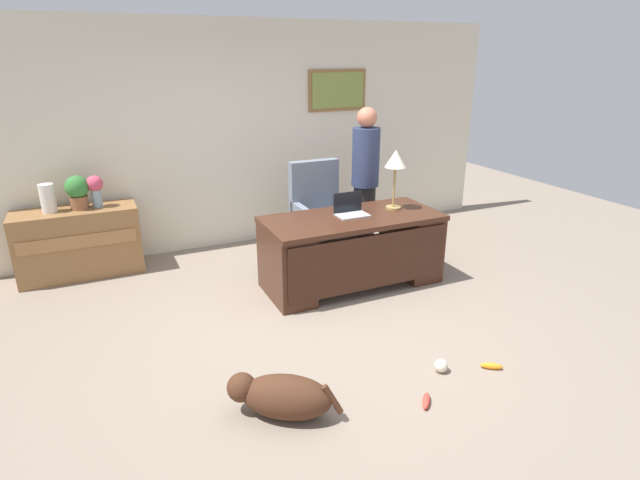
{
  "coord_description": "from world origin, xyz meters",
  "views": [
    {
      "loc": [
        -1.75,
        -3.53,
        2.3
      ],
      "look_at": [
        0.0,
        0.3,
        0.75
      ],
      "focal_mm": 28.45,
      "sensor_mm": 36.0,
      "label": 1
    }
  ],
  "objects_px": {
    "laptop": "(350,209)",
    "vase_with_flowers": "(95,188)",
    "credenza": "(79,242)",
    "dog_lying": "(281,396)",
    "armchair": "(319,217)",
    "desk": "(353,248)",
    "dog_toy_plush": "(426,401)",
    "person_standing": "(365,180)",
    "desk_lamp": "(395,163)",
    "dog_toy_ball": "(441,366)",
    "vase_empty": "(48,198)",
    "potted_plant": "(78,191)",
    "dog_toy_bone": "(491,366)"
  },
  "relations": [
    {
      "from": "desk_lamp",
      "to": "dog_toy_plush",
      "type": "xyz_separation_m",
      "value": [
        -0.97,
        -2.03,
        -1.22
      ]
    },
    {
      "from": "dog_lying",
      "to": "vase_with_flowers",
      "type": "xyz_separation_m",
      "value": [
        -0.93,
        3.11,
        0.8
      ]
    },
    {
      "from": "desk",
      "to": "dog_toy_ball",
      "type": "height_order",
      "value": "desk"
    },
    {
      "from": "potted_plant",
      "to": "dog_toy_ball",
      "type": "xyz_separation_m",
      "value": [
        2.39,
        -3.16,
        -0.89
      ]
    },
    {
      "from": "dog_lying",
      "to": "dog_toy_plush",
      "type": "height_order",
      "value": "dog_lying"
    },
    {
      "from": "vase_with_flowers",
      "to": "vase_empty",
      "type": "bearing_deg",
      "value": -180.0
    },
    {
      "from": "vase_empty",
      "to": "dog_toy_ball",
      "type": "height_order",
      "value": "vase_empty"
    },
    {
      "from": "vase_with_flowers",
      "to": "vase_empty",
      "type": "height_order",
      "value": "vase_with_flowers"
    },
    {
      "from": "laptop",
      "to": "vase_with_flowers",
      "type": "bearing_deg",
      "value": 149.24
    },
    {
      "from": "vase_with_flowers",
      "to": "dog_toy_bone",
      "type": "bearing_deg",
      "value": -51.69
    },
    {
      "from": "dog_toy_plush",
      "to": "desk",
      "type": "bearing_deg",
      "value": 76.94
    },
    {
      "from": "armchair",
      "to": "person_standing",
      "type": "xyz_separation_m",
      "value": [
        0.56,
        -0.08,
        0.4
      ]
    },
    {
      "from": "desk",
      "to": "potted_plant",
      "type": "distance_m",
      "value": 2.97
    },
    {
      "from": "credenza",
      "to": "person_standing",
      "type": "height_order",
      "value": "person_standing"
    },
    {
      "from": "dog_lying",
      "to": "dog_toy_plush",
      "type": "xyz_separation_m",
      "value": [
        0.96,
        -0.31,
        -0.13
      ]
    },
    {
      "from": "laptop",
      "to": "desk_lamp",
      "type": "height_order",
      "value": "desk_lamp"
    },
    {
      "from": "armchair",
      "to": "laptop",
      "type": "height_order",
      "value": "armchair"
    },
    {
      "from": "laptop",
      "to": "dog_toy_plush",
      "type": "height_order",
      "value": "laptop"
    },
    {
      "from": "armchair",
      "to": "potted_plant",
      "type": "relative_size",
      "value": 3.16
    },
    {
      "from": "dog_lying",
      "to": "vase_with_flowers",
      "type": "distance_m",
      "value": 3.35
    },
    {
      "from": "vase_with_flowers",
      "to": "armchair",
      "type": "bearing_deg",
      "value": -14.44
    },
    {
      "from": "credenza",
      "to": "armchair",
      "type": "height_order",
      "value": "armchair"
    },
    {
      "from": "dog_toy_ball",
      "to": "dog_toy_plush",
      "type": "height_order",
      "value": "dog_toy_ball"
    },
    {
      "from": "vase_empty",
      "to": "potted_plant",
      "type": "distance_m",
      "value": 0.29
    },
    {
      "from": "laptop",
      "to": "vase_with_flowers",
      "type": "distance_m",
      "value": 2.73
    },
    {
      "from": "laptop",
      "to": "vase_with_flowers",
      "type": "height_order",
      "value": "vase_with_flowers"
    },
    {
      "from": "vase_with_flowers",
      "to": "dog_toy_ball",
      "type": "xyz_separation_m",
      "value": [
        2.22,
        -3.16,
        -0.91
      ]
    },
    {
      "from": "credenza",
      "to": "dog_toy_plush",
      "type": "height_order",
      "value": "credenza"
    },
    {
      "from": "desk",
      "to": "dog_lying",
      "type": "bearing_deg",
      "value": -130.79
    },
    {
      "from": "desk_lamp",
      "to": "dog_toy_ball",
      "type": "xyz_separation_m",
      "value": [
        -0.64,
        -1.76,
        -1.19
      ]
    },
    {
      "from": "desk_lamp",
      "to": "vase_with_flowers",
      "type": "bearing_deg",
      "value": 153.94
    },
    {
      "from": "desk",
      "to": "vase_with_flowers",
      "type": "bearing_deg",
      "value": 147.68
    },
    {
      "from": "person_standing",
      "to": "desk",
      "type": "bearing_deg",
      "value": -125.64
    },
    {
      "from": "credenza",
      "to": "dog_lying",
      "type": "xyz_separation_m",
      "value": [
        1.17,
        -3.11,
        -0.22
      ]
    },
    {
      "from": "dog_lying",
      "to": "desk_lamp",
      "type": "bearing_deg",
      "value": 41.7
    },
    {
      "from": "vase_empty",
      "to": "dog_lying",
      "type": "bearing_deg",
      "value": -65.91
    },
    {
      "from": "credenza",
      "to": "dog_toy_ball",
      "type": "bearing_deg",
      "value": -52.03
    },
    {
      "from": "armchair",
      "to": "dog_toy_plush",
      "type": "relative_size",
      "value": 6.37
    },
    {
      "from": "dog_lying",
      "to": "desk_lamp",
      "type": "relative_size",
      "value": 1.11
    },
    {
      "from": "vase_empty",
      "to": "potted_plant",
      "type": "height_order",
      "value": "potted_plant"
    },
    {
      "from": "vase_empty",
      "to": "desk",
      "type": "bearing_deg",
      "value": -27.84
    },
    {
      "from": "armchair",
      "to": "dog_toy_plush",
      "type": "bearing_deg",
      "value": -99.39
    },
    {
      "from": "dog_lying",
      "to": "vase_empty",
      "type": "distance_m",
      "value": 3.49
    },
    {
      "from": "laptop",
      "to": "vase_empty",
      "type": "relative_size",
      "value": 1.07
    },
    {
      "from": "desk",
      "to": "desk_lamp",
      "type": "height_order",
      "value": "desk_lamp"
    },
    {
      "from": "dog_toy_plush",
      "to": "credenza",
      "type": "bearing_deg",
      "value": 121.91
    },
    {
      "from": "desk",
      "to": "armchair",
      "type": "relative_size",
      "value": 1.6
    },
    {
      "from": "desk_lamp",
      "to": "armchair",
      "type": "bearing_deg",
      "value": 122.41
    },
    {
      "from": "credenza",
      "to": "laptop",
      "type": "relative_size",
      "value": 3.91
    },
    {
      "from": "desk",
      "to": "dog_toy_plush",
      "type": "relative_size",
      "value": 10.19
    }
  ]
}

